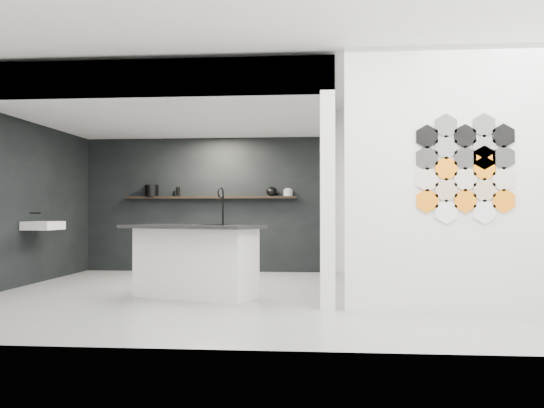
{
  "coord_description": "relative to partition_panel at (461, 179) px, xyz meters",
  "views": [
    {
      "loc": [
        0.8,
        -7.55,
        1.05
      ],
      "look_at": [
        0.1,
        0.3,
        1.15
      ],
      "focal_mm": 40.0,
      "sensor_mm": 36.0,
      "label": 1
    }
  ],
  "objects": [
    {
      "name": "bulkhead",
      "position": [
        -3.52,
        2.0,
        1.15
      ],
      "size": [
        4.4,
        4.0,
        0.4
      ],
      "primitive_type": "cube",
      "color": "silver",
      "rests_on": "corner_column"
    },
    {
      "name": "bay_clad_back",
      "position": [
        -3.52,
        3.97,
        -0.22
      ],
      "size": [
        4.4,
        0.04,
        2.35
      ],
      "primitive_type": "cube",
      "color": "black",
      "rests_on": "floor"
    },
    {
      "name": "display_shelf",
      "position": [
        -3.43,
        3.87,
        -0.1
      ],
      "size": [
        3.0,
        0.15,
        0.04
      ],
      "primitive_type": "cube",
      "color": "black",
      "rests_on": "bay_clad_back"
    },
    {
      "name": "bottle_dark",
      "position": [
        -4.01,
        3.87,
        0.0
      ],
      "size": [
        0.06,
        0.06,
        0.16
      ],
      "primitive_type": "cylinder",
      "rotation": [
        0.0,
        0.0,
        0.06
      ],
      "color": "black",
      "rests_on": "display_shelf"
    },
    {
      "name": "utensil_cup",
      "position": [
        -4.06,
        3.87,
        -0.04
      ],
      "size": [
        0.1,
        0.1,
        0.09
      ],
      "primitive_type": "cylinder",
      "rotation": [
        0.0,
        0.0,
        -0.43
      ],
      "color": "black",
      "rests_on": "display_shelf"
    },
    {
      "name": "corner_column",
      "position": [
        -1.41,
        0.0,
        -0.22
      ],
      "size": [
        0.16,
        0.16,
        2.35
      ],
      "primitive_type": "cube",
      "color": "silver",
      "rests_on": "floor"
    },
    {
      "name": "stockpot",
      "position": [
        -4.49,
        3.87,
        0.02
      ],
      "size": [
        0.25,
        0.25,
        0.2
      ],
      "primitive_type": "cylinder",
      "rotation": [
        0.0,
        0.0,
        0.03
      ],
      "color": "black",
      "rests_on": "display_shelf"
    },
    {
      "name": "kitchen_island",
      "position": [
        -3.02,
        0.74,
        -0.94
      ],
      "size": [
        1.83,
        1.27,
        1.35
      ],
      "rotation": [
        0.0,
        0.0,
        -0.35
      ],
      "color": "silver",
      "rests_on": "floor"
    },
    {
      "name": "partition_panel",
      "position": [
        0.0,
        0.0,
        0.0
      ],
      "size": [
        2.45,
        0.15,
        2.8
      ],
      "primitive_type": "cube",
      "color": "silver",
      "rests_on": "floor"
    },
    {
      "name": "fascia_beam",
      "position": [
        -3.52,
        0.08,
        1.15
      ],
      "size": [
        4.4,
        0.16,
        0.4
      ],
      "primitive_type": "cube",
      "color": "silver",
      "rests_on": "corner_column"
    },
    {
      "name": "hex_tile_cluster",
      "position": [
        0.03,
        -0.09,
        0.1
      ],
      "size": [
        1.04,
        0.02,
        1.16
      ],
      "color": "orange",
      "rests_on": "partition_panel"
    },
    {
      "name": "floor",
      "position": [
        -2.23,
        1.0,
        -1.4
      ],
      "size": [
        7.0,
        6.0,
        0.01
      ],
      "primitive_type": "cube",
      "color": "gray"
    },
    {
      "name": "wall_basin",
      "position": [
        -5.46,
        1.8,
        -0.55
      ],
      "size": [
        0.4,
        0.6,
        0.12
      ],
      "primitive_type": "cube",
      "color": "silver",
      "rests_on": "bay_clad_left"
    },
    {
      "name": "glass_vase",
      "position": [
        -2.08,
        3.87,
        -0.01
      ],
      "size": [
        0.12,
        0.12,
        0.14
      ],
      "primitive_type": "cylinder",
      "rotation": [
        0.0,
        0.0,
        -0.23
      ],
      "color": "gray",
      "rests_on": "display_shelf"
    },
    {
      "name": "kettle",
      "position": [
        -2.36,
        3.87,
        -0.0
      ],
      "size": [
        0.21,
        0.21,
        0.16
      ],
      "primitive_type": "ellipsoid",
      "rotation": [
        0.0,
        0.0,
        0.14
      ],
      "color": "black",
      "rests_on": "display_shelf"
    },
    {
      "name": "bay_clad_left",
      "position": [
        -5.7,
        2.0,
        -0.22
      ],
      "size": [
        0.04,
        4.0,
        2.35
      ],
      "primitive_type": "cube",
      "color": "black",
      "rests_on": "floor"
    },
    {
      "name": "glass_bowl",
      "position": [
        -2.08,
        3.87,
        -0.02
      ],
      "size": [
        0.19,
        0.19,
        0.11
      ],
      "primitive_type": "cylinder",
      "rotation": [
        0.0,
        0.0,
        -0.21
      ],
      "color": "gray",
      "rests_on": "display_shelf"
    }
  ]
}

